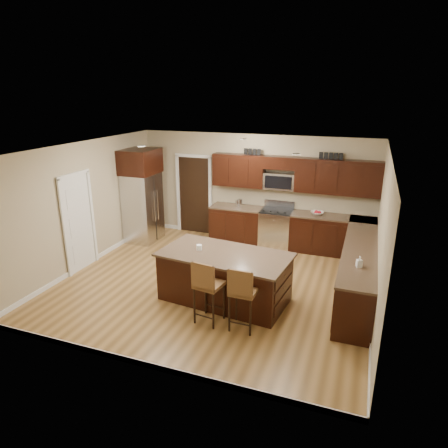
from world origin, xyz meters
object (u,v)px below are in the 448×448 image
at_px(stool_right, 242,292).
at_px(refrigerator, 142,195).
at_px(range, 276,228).
at_px(stool_mid, 207,285).
at_px(island, 225,278).

distance_m(stool_right, refrigerator, 4.79).
bearing_deg(refrigerator, stool_right, -40.22).
height_order(range, stool_mid, stool_mid).
distance_m(stool_mid, refrigerator, 4.35).
distance_m(range, refrigerator, 3.46).
distance_m(island, refrigerator, 3.85).
bearing_deg(refrigerator, range, 12.94).
relative_size(island, refrigerator, 1.04).
relative_size(stool_right, refrigerator, 0.47).
bearing_deg(stool_mid, refrigerator, 142.94).
xyz_separation_m(island, stool_right, (0.60, -0.85, 0.26)).
bearing_deg(island, stool_mid, -83.87).
relative_size(stool_mid, refrigerator, 0.48).
bearing_deg(refrigerator, island, -36.31).
xyz_separation_m(range, stool_mid, (-0.27, -3.83, 0.23)).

